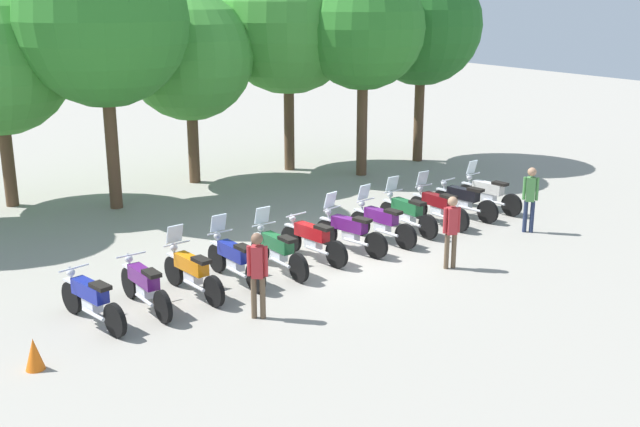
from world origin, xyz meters
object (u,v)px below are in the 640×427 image
at_px(tree_2, 103,21).
at_px(tree_3, 189,56).
at_px(motorcycle_0, 91,299).
at_px(person_1, 530,195).
at_px(motorcycle_9, 437,206).
at_px(motorcycle_8, 407,212).
at_px(person_0, 451,227).
at_px(motorcycle_11, 488,193).
at_px(motorcycle_2, 192,271).
at_px(motorcycle_7, 381,222).
at_px(tree_6, 422,26).
at_px(person_2, 258,269).
at_px(motorcycle_10, 464,200).
at_px(motorcycle_1, 144,285).
at_px(motorcycle_6, 349,230).
at_px(traffic_cone, 34,354).
at_px(motorcycle_4, 278,249).
at_px(motorcycle_3, 234,258).
at_px(tree_4, 288,21).
at_px(tree_5, 363,28).
at_px(motorcycle_5, 312,239).

relative_size(tree_2, tree_3, 1.25).
bearing_deg(motorcycle_0, person_1, -105.13).
distance_m(motorcycle_9, tree_2, 10.40).
height_order(motorcycle_8, person_0, person_0).
bearing_deg(motorcycle_0, motorcycle_11, -94.96).
relative_size(motorcycle_2, motorcycle_7, 1.00).
bearing_deg(tree_6, motorcycle_9, -124.92).
bearing_deg(person_1, person_2, 144.00).
height_order(motorcycle_10, person_0, person_0).
bearing_deg(motorcycle_1, tree_3, -32.81).
bearing_deg(person_1, motorcycle_6, 122.08).
bearing_deg(motorcycle_8, traffic_cone, 102.49).
height_order(motorcycle_0, motorcycle_4, motorcycle_4).
bearing_deg(motorcycle_2, person_2, -169.70).
bearing_deg(motorcycle_3, motorcycle_9, -87.92).
height_order(motorcycle_9, traffic_cone, motorcycle_9).
height_order(person_0, person_2, person_2).
xyz_separation_m(motorcycle_2, motorcycle_11, (9.70, 1.60, 0.00)).
height_order(motorcycle_7, motorcycle_10, motorcycle_7).
height_order(motorcycle_1, person_2, person_2).
distance_m(motorcycle_3, tree_2, 8.63).
relative_size(motorcycle_3, traffic_cone, 3.98).
relative_size(motorcycle_3, person_0, 1.30).
xyz_separation_m(tree_4, tree_5, (1.70, -2.03, -0.20)).
xyz_separation_m(motorcycle_5, tree_4, (4.25, 8.68, 4.62)).
xyz_separation_m(motorcycle_7, person_1, (3.74, -1.35, 0.50)).
bearing_deg(motorcycle_2, motorcycle_7, -90.42).
relative_size(motorcycle_0, person_0, 1.28).
bearing_deg(motorcycle_5, person_2, 120.06).
bearing_deg(motorcycle_6, motorcycle_2, 82.03).
height_order(motorcycle_10, tree_2, tree_2).
bearing_deg(motorcycle_10, motorcycle_0, 87.33).
relative_size(person_2, tree_4, 0.22).
height_order(motorcycle_1, motorcycle_5, same).
height_order(motorcycle_9, motorcycle_11, same).
xyz_separation_m(motorcycle_4, motorcycle_8, (4.31, 0.90, 0.00)).
xyz_separation_m(motorcycle_4, tree_2, (-1.47, 7.15, 4.77)).
xyz_separation_m(motorcycle_6, motorcycle_8, (2.17, 0.55, 0.00)).
height_order(motorcycle_3, motorcycle_9, same).
height_order(motorcycle_4, tree_4, tree_4).
xyz_separation_m(motorcycle_3, motorcycle_10, (7.55, 1.17, -0.01)).
bearing_deg(motorcycle_2, tree_6, -66.00).
bearing_deg(person_2, motorcycle_1, 83.45).
relative_size(motorcycle_10, tree_2, 0.28).
relative_size(person_0, person_1, 0.97).
xyz_separation_m(motorcycle_1, tree_5, (10.26, 7.45, 4.42)).
bearing_deg(tree_3, motorcycle_11, -52.56).
bearing_deg(person_2, person_1, -45.88).
xyz_separation_m(motorcycle_0, motorcycle_7, (7.55, 1.22, 0.01)).
xyz_separation_m(motorcycle_3, motorcycle_8, (5.39, 0.94, 0.00)).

